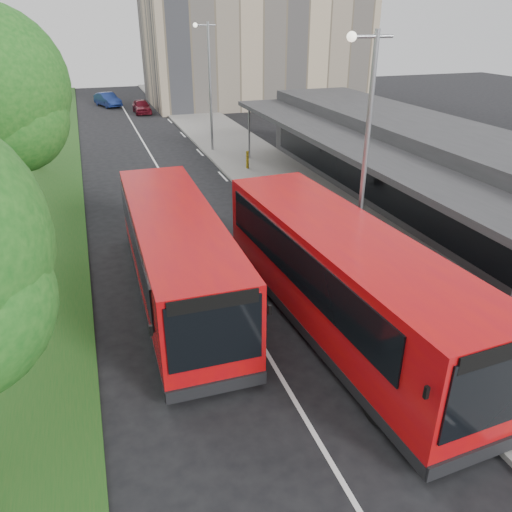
# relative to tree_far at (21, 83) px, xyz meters

# --- Properties ---
(ground) EXTENTS (120.00, 120.00, 0.00)m
(ground) POSITION_rel_tree_far_xyz_m (7.01, -21.05, -5.01)
(ground) COLOR black
(ground) RESTS_ON ground
(pavement) EXTENTS (5.00, 80.00, 0.15)m
(pavement) POSITION_rel_tree_far_xyz_m (13.01, -1.05, -4.93)
(pavement) COLOR gray
(pavement) RESTS_ON ground
(grass_verge) EXTENTS (5.00, 80.00, 0.10)m
(grass_verge) POSITION_rel_tree_far_xyz_m (0.01, -1.05, -4.96)
(grass_verge) COLOR #1A4616
(grass_verge) RESTS_ON ground
(lane_centre_line) EXTENTS (0.12, 70.00, 0.01)m
(lane_centre_line) POSITION_rel_tree_far_xyz_m (7.01, -6.05, -5.00)
(lane_centre_line) COLOR silver
(lane_centre_line) RESTS_ON ground
(kerb_dashes) EXTENTS (0.12, 56.00, 0.01)m
(kerb_dashes) POSITION_rel_tree_far_xyz_m (10.31, -2.05, -5.00)
(kerb_dashes) COLOR silver
(kerb_dashes) RESTS_ON ground
(office_block) EXTENTS (22.00, 12.00, 18.00)m
(office_block) POSITION_rel_tree_far_xyz_m (21.01, 20.95, 3.99)
(office_block) COLOR tan
(office_block) RESTS_ON ground
(station_building) EXTENTS (7.70, 26.00, 4.00)m
(station_building) POSITION_rel_tree_far_xyz_m (17.87, -13.05, -2.97)
(station_building) COLOR #2B2B2E
(station_building) RESTS_ON ground
(tree_far) EXTENTS (4.83, 4.83, 7.75)m
(tree_far) POSITION_rel_tree_far_xyz_m (0.00, 0.00, 0.00)
(tree_far) COLOR #311E13
(tree_far) RESTS_ON ground
(lamp_post_near) EXTENTS (1.44, 0.28, 8.00)m
(lamp_post_near) POSITION_rel_tree_far_xyz_m (11.13, -19.05, -0.29)
(lamp_post_near) COLOR gray
(lamp_post_near) RESTS_ON pavement
(lamp_post_far) EXTENTS (1.44, 0.28, 8.00)m
(lamp_post_far) POSITION_rel_tree_far_xyz_m (11.13, 0.95, -0.29)
(lamp_post_far) COLOR gray
(lamp_post_far) RESTS_ON pavement
(bus_main) EXTENTS (3.49, 11.38, 3.18)m
(bus_main) POSITION_rel_tree_far_xyz_m (9.45, -21.32, -3.38)
(bus_main) COLOR #B60B09
(bus_main) RESTS_ON ground
(bus_second) EXTENTS (2.87, 10.59, 2.99)m
(bus_second) POSITION_rel_tree_far_xyz_m (5.30, -17.94, -3.48)
(bus_second) COLOR #B60B09
(bus_second) RESTS_ON ground
(litter_bin) EXTENTS (0.71, 0.71, 0.98)m
(litter_bin) POSITION_rel_tree_far_xyz_m (13.03, -9.67, -4.37)
(litter_bin) COLOR #372016
(litter_bin) RESTS_ON pavement
(bollard) EXTENTS (0.18, 0.18, 1.04)m
(bollard) POSITION_rel_tree_far_xyz_m (12.06, -4.33, -4.34)
(bollard) COLOR yellow
(bollard) RESTS_ON pavement
(car_near) EXTENTS (1.56, 3.79, 1.28)m
(car_near) POSITION_rel_tree_far_xyz_m (8.48, 17.72, -4.36)
(car_near) COLOR #550C17
(car_near) RESTS_ON ground
(car_far) EXTENTS (2.71, 4.38, 1.36)m
(car_far) POSITION_rel_tree_far_xyz_m (5.65, 22.92, -4.32)
(car_far) COLOR navy
(car_far) RESTS_ON ground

